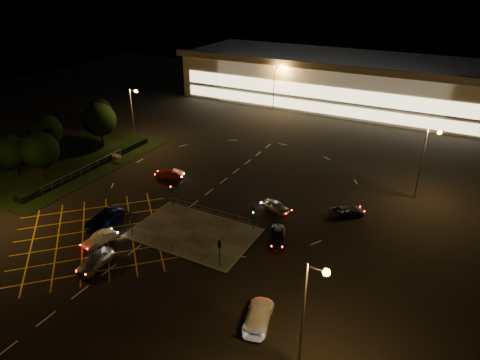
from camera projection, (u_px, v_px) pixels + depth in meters
The scene contains 26 objects.
ground at pixel (189, 221), 53.61m from camera, with size 180.00×180.00×0.00m, color black.
pedestrian_island at pixel (194, 233), 51.15m from camera, with size 14.00×9.00×0.12m, color #4C4944.
grass_verge at pixel (68, 162), 70.18m from camera, with size 18.00×30.00×0.08m, color black.
hedge at pixel (90, 165), 67.86m from camera, with size 2.00×26.00×1.00m, color black.
supermarket at pixel (337, 79), 100.34m from camera, with size 72.00×26.50×10.50m.
streetlight_se at pixel (310, 304), 30.99m from camera, with size 1.78×0.56×10.03m.
streetlight_nw at pixel (134, 108), 74.94m from camera, with size 1.78×0.56×10.03m.
streetlight_ne at pixel (427, 154), 56.23m from camera, with size 1.78×0.56×10.03m.
streetlight_far_left at pixel (276, 82), 92.78m from camera, with size 1.78×0.56×10.03m.
signal_sw at pixel (130, 219), 49.51m from camera, with size 0.28×0.30×3.15m.
signal_se at pixel (219, 248), 44.44m from camera, with size 0.28×0.30×3.15m.
signal_nw at pixel (172, 191), 55.84m from camera, with size 0.28×0.30×3.15m.
signal_ne at pixel (254, 213), 50.76m from camera, with size 0.28×0.30×3.15m.
tree_a at pixel (10, 152), 62.80m from camera, with size 5.04×5.04×6.86m.
tree_b at pixel (46, 132), 69.84m from camera, with size 5.40×5.40×7.35m.
tree_c at pixel (100, 120), 74.35m from camera, with size 5.76×5.76×7.84m.
tree_d at pixel (100, 111), 82.05m from camera, with size 4.68×4.68×6.37m.
tree_e at pixel (40, 150), 62.56m from camera, with size 5.40×5.40×7.35m.
car_near_silver at pixel (95, 260), 45.08m from camera, with size 1.86×4.62×1.57m, color #A8AAAF.
car_queue_white at pixel (99, 239), 48.98m from camera, with size 1.36×3.91×1.29m, color white.
car_left_blue at pixel (104, 219), 52.71m from camera, with size 2.57×5.57×1.55m, color #0B0C45.
car_far_dkgrey at pixel (277, 236), 49.40m from camera, with size 1.88×4.63×1.34m, color black.
car_right_silver at pixel (276, 206), 55.69m from camera, with size 1.58×3.92×1.34m, color silver.
car_circ_red at pixel (170, 174), 64.55m from camera, with size 1.44×4.13×1.36m, color maroon.
car_east_grey at pixel (347, 211), 54.63m from camera, with size 2.10×4.55×1.27m, color black.
car_approach_white at pixel (259, 315), 37.92m from camera, with size 2.15×5.29×1.53m, color silver.
Camera 1 is at (27.21, -37.44, 28.27)m, focal length 32.00 mm.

